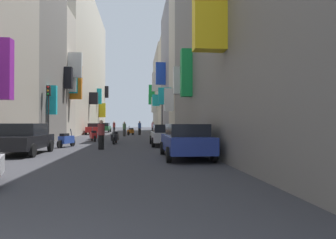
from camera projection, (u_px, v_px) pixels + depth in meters
The scene contains 25 objects.
ground_plane at pixel (121, 137), 31.81m from camera, with size 140.00×140.00×0.00m, color #38383D.
building_left_mid_a at pixel (17, 52), 23.90m from camera, with size 6.70×7.88×14.62m.
building_left_mid_b at pixel (42, 74), 29.80m from camera, with size 7.31×4.00×12.88m.
building_left_mid_c at pixel (76, 67), 46.40m from camera, with size 7.18×29.28×20.91m.
building_right_near at pixel (265, 21), 14.25m from camera, with size 7.18×22.88×12.96m.
building_right_mid_a at pixel (202, 61), 28.14m from camera, with size 7.25×5.05×14.85m.
building_right_mid_b at pixel (189, 71), 35.76m from camera, with size 7.13×10.25×15.66m.
building_right_mid_c at pixel (179, 87), 43.68m from camera, with size 7.22×5.72×13.77m.
building_right_far at pixel (171, 92), 54.55m from camera, with size 7.20×16.10×14.42m.
parked_car_red at pixel (95, 128), 37.97m from camera, with size 1.96×3.99×1.45m.
parked_car_green at pixel (104, 127), 46.72m from camera, with size 1.83×4.29×1.50m.
parked_car_black at pixel (23, 138), 13.84m from camera, with size 1.99×3.94×1.46m.
parked_car_blue at pixel (186, 140), 12.38m from camera, with size 1.91×4.33×1.44m.
parked_car_silver at pixel (165, 134), 19.21m from camera, with size 1.90×4.24×1.38m.
scooter_blue at pixel (66, 140), 17.85m from camera, with size 0.77×1.84×1.13m.
scooter_black at pixel (115, 137), 21.09m from camera, with size 0.49×1.93×1.13m.
scooter_red at pixel (93, 135), 23.96m from camera, with size 0.78×1.92×1.13m.
scooter_orange at pixel (131, 131), 35.64m from camera, with size 0.81×1.68×1.13m.
pedestrian_crossing at pixel (114, 127), 42.18m from camera, with size 0.53×0.53×1.73m.
pedestrian_near_left at pixel (124, 129), 32.73m from camera, with size 0.51×0.51×1.63m.
pedestrian_near_right at pixel (153, 128), 40.42m from camera, with size 0.52×0.52×1.69m.
pedestrian_mid_street at pixel (101, 135), 16.38m from camera, with size 0.49×0.49×1.65m.
pedestrian_far_away at pixel (140, 128), 36.44m from camera, with size 0.50×0.50×1.72m.
traffic_light_near_corner at pixel (162, 110), 33.25m from camera, with size 0.26×0.34×4.40m.
traffic_light_far_corner at pixel (48, 104), 21.06m from camera, with size 0.26×0.34×4.19m.
Camera 1 is at (1.82, -2.19, 1.48)m, focal length 31.30 mm.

